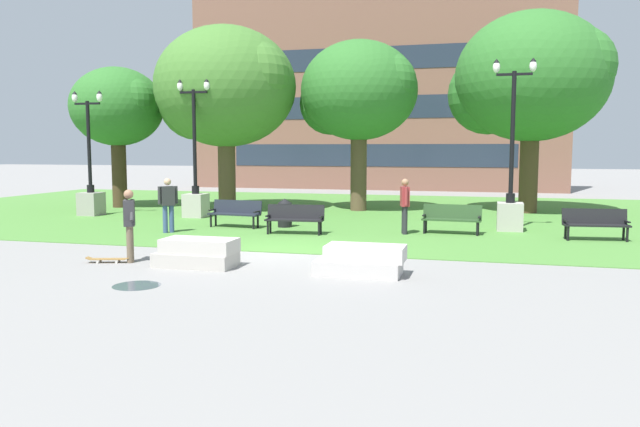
# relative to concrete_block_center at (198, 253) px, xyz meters

# --- Properties ---
(ground_plane) EXTENTS (140.00, 140.00, 0.00)m
(ground_plane) POSITION_rel_concrete_block_center_xyz_m (1.17, 2.19, -0.31)
(ground_plane) COLOR gray
(grass_lawn) EXTENTS (40.00, 20.00, 0.02)m
(grass_lawn) POSITION_rel_concrete_block_center_xyz_m (1.17, 12.19, -0.30)
(grass_lawn) COLOR #4C8438
(grass_lawn) RESTS_ON ground
(concrete_block_center) EXTENTS (1.83, 0.90, 0.64)m
(concrete_block_center) POSITION_rel_concrete_block_center_xyz_m (0.00, 0.00, 0.00)
(concrete_block_center) COLOR #B2ADA3
(concrete_block_center) RESTS_ON ground
(concrete_block_left) EXTENTS (1.88, 0.90, 0.64)m
(concrete_block_left) POSITION_rel_concrete_block_center_xyz_m (3.77, 0.02, 0.00)
(concrete_block_left) COLOR #BCB7B2
(concrete_block_left) RESTS_ON ground
(person_skateboarder) EXTENTS (0.52, 0.54, 1.71)m
(person_skateboarder) POSITION_rel_concrete_block_center_xyz_m (-1.78, 0.11, 0.66)
(person_skateboarder) COLOR brown
(person_skateboarder) RESTS_ON ground
(skateboard) EXTENTS (1.04, 0.47, 0.14)m
(skateboard) POSITION_rel_concrete_block_center_xyz_m (-2.23, -0.10, -0.22)
(skateboard) COLOR olive
(skateboard) RESTS_ON ground
(puddle) EXTENTS (0.93, 0.93, 0.01)m
(puddle) POSITION_rel_concrete_block_center_xyz_m (-0.28, -2.11, -0.30)
(puddle) COLOR #47515B
(puddle) RESTS_ON ground
(park_bench_near_left) EXTENTS (1.85, 0.72, 0.90)m
(park_bench_near_left) POSITION_rel_concrete_block_center_xyz_m (9.35, 6.56, 0.23)
(park_bench_near_left) COLOR black
(park_bench_near_left) RESTS_ON grass_lawn
(park_bench_near_right) EXTENTS (1.84, 0.69, 0.90)m
(park_bench_near_right) POSITION_rel_concrete_block_center_xyz_m (0.58, 5.59, 0.23)
(park_bench_near_right) COLOR black
(park_bench_near_right) RESTS_ON grass_lawn
(park_bench_far_left) EXTENTS (1.83, 0.64, 0.90)m
(park_bench_far_left) POSITION_rel_concrete_block_center_xyz_m (5.27, 6.86, 0.23)
(park_bench_far_left) COLOR #284723
(park_bench_far_left) RESTS_ON grass_lawn
(park_bench_far_right) EXTENTS (1.85, 0.71, 0.90)m
(park_bench_far_right) POSITION_rel_concrete_block_center_xyz_m (-1.83, 6.64, 0.23)
(park_bench_far_right) COLOR #1E232D
(park_bench_far_right) RESTS_ON grass_lawn
(lamp_post_left) EXTENTS (1.32, 0.80, 5.24)m
(lamp_post_left) POSITION_rel_concrete_block_center_xyz_m (-4.48, 9.08, 0.77)
(lamp_post_left) COLOR #ADA89E
(lamp_post_left) RESTS_ON grass_lawn
(lamp_post_right) EXTENTS (1.32, 0.80, 5.45)m
(lamp_post_right) POSITION_rel_concrete_block_center_xyz_m (7.05, 8.09, 0.81)
(lamp_post_right) COLOR #ADA89E
(lamp_post_right) RESTS_ON grass_lawn
(lamp_post_center) EXTENTS (1.32, 0.80, 4.86)m
(lamp_post_center) POSITION_rel_concrete_block_center_xyz_m (-8.79, 8.65, 0.70)
(lamp_post_center) COLOR gray
(lamp_post_center) RESTS_ON grass_lawn
(tree_far_left) EXTENTS (6.24, 5.94, 7.74)m
(tree_far_left) POSITION_rel_concrete_block_center_xyz_m (-4.50, 12.00, 4.85)
(tree_far_left) COLOR brown
(tree_far_left) RESTS_ON grass_lawn
(tree_far_right) EXTENTS (4.27, 4.06, 6.19)m
(tree_far_right) POSITION_rel_concrete_block_center_xyz_m (-9.63, 11.92, 4.10)
(tree_far_right) COLOR #42301E
(tree_far_right) RESTS_ON grass_lawn
(tree_near_left) EXTENTS (5.13, 4.88, 7.12)m
(tree_near_left) POSITION_rel_concrete_block_center_xyz_m (0.99, 13.25, 4.67)
(tree_near_left) COLOR brown
(tree_near_left) RESTS_ON grass_lawn
(tree_near_right) EXTENTS (6.42, 6.11, 8.10)m
(tree_near_right) POSITION_rel_concrete_block_center_xyz_m (7.88, 14.13, 5.13)
(tree_near_right) COLOR #4C3823
(tree_near_right) RESTS_ON grass_lawn
(trash_bin) EXTENTS (0.49, 0.49, 0.96)m
(trash_bin) POSITION_rel_concrete_block_center_xyz_m (-0.24, 7.10, 0.20)
(trash_bin) COLOR black
(trash_bin) RESTS_ON grass_lawn
(person_bystander_near_lawn) EXTENTS (0.34, 0.62, 1.71)m
(person_bystander_near_lawn) POSITION_rel_concrete_block_center_xyz_m (3.87, 6.43, 0.68)
(person_bystander_near_lawn) COLOR #28282D
(person_bystander_near_lawn) RESTS_ON grass_lawn
(person_bystander_far_lawn) EXTENTS (0.53, 0.50, 1.71)m
(person_bystander_far_lawn) POSITION_rel_concrete_block_center_xyz_m (-3.34, 4.83, 0.68)
(person_bystander_far_lawn) COLOR #384C7A
(person_bystander_far_lawn) RESTS_ON grass_lawn
(building_facade_distant) EXTENTS (23.96, 1.03, 13.26)m
(building_facade_distant) POSITION_rel_concrete_block_center_xyz_m (-0.87, 26.68, 6.31)
(building_facade_distant) COLOR brown
(building_facade_distant) RESTS_ON ground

